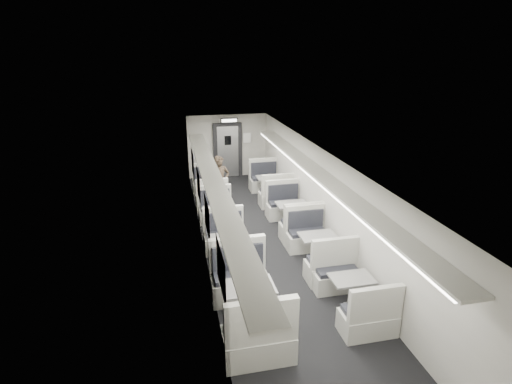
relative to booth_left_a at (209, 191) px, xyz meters
name	(u,v)px	position (x,y,z in m)	size (l,w,h in m)	color
room	(264,202)	(1.00, -3.45, 0.85)	(3.24, 12.24, 2.64)	black
booth_left_a	(209,191)	(0.00, 0.00, 0.00)	(0.97, 1.96, 1.05)	beige
booth_left_b	(219,220)	(0.00, -2.38, 0.00)	(0.96, 1.95, 1.04)	beige
booth_left_c	(229,251)	(0.00, -4.22, 0.01)	(1.00, 2.03, 1.09)	beige
booth_left_d	(248,305)	(0.00, -6.37, 0.06)	(1.14, 2.31, 1.23)	beige
booth_right_a	(270,187)	(2.00, -0.11, 0.02)	(1.02, 2.08, 1.11)	beige
booth_right_b	(292,215)	(2.00, -2.56, 0.02)	(1.02, 2.07, 1.11)	beige
booth_right_c	(317,249)	(2.00, -4.56, 0.01)	(1.01, 2.05, 1.10)	beige
booth_right_d	(351,293)	(2.00, -6.33, 0.00)	(0.96, 1.94, 1.04)	beige
passenger	(220,183)	(0.28, -0.67, 0.49)	(0.61, 0.40, 1.67)	black
window_a	(193,163)	(-0.49, -0.05, 1.00)	(0.02, 1.18, 0.84)	black
window_b	(199,185)	(-0.49, -2.25, 1.00)	(0.02, 1.18, 0.84)	black
window_c	(207,217)	(-0.49, -4.45, 1.00)	(0.02, 1.18, 0.84)	black
window_d	(221,270)	(-0.49, -6.65, 1.00)	(0.02, 1.18, 0.84)	black
luggage_rack_left	(214,181)	(-0.24, -3.75, 1.56)	(0.46, 10.40, 0.09)	beige
luggage_rack_right	(318,174)	(2.24, -3.75, 1.56)	(0.46, 10.40, 0.09)	beige
vestibule_door	(228,151)	(1.00, 2.49, 0.69)	(1.10, 0.13, 2.10)	black
exit_sign	(229,120)	(1.00, 2.00, 1.93)	(0.62, 0.12, 0.16)	black
wall_notice	(247,138)	(1.75, 2.47, 1.15)	(0.32, 0.02, 0.40)	white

